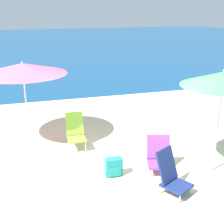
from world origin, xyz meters
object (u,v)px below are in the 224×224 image
(beach_chair_purple, at_px, (159,155))
(beach_chair_navy, at_px, (171,174))
(beach_umbrella_pink, at_px, (23,69))
(beach_chair_lime, at_px, (76,131))
(backpack_teal, at_px, (114,167))
(beach_umbrella_green, at_px, (223,79))

(beach_chair_purple, relative_size, beach_chair_navy, 0.89)
(beach_umbrella_pink, xyz_separation_m, beach_chair_purple, (2.47, -2.30, -1.50))
(beach_chair_purple, bearing_deg, beach_umbrella_pink, 154.72)
(beach_umbrella_pink, height_order, beach_chair_purple, beach_umbrella_pink)
(beach_umbrella_pink, bearing_deg, beach_chair_lime, -34.71)
(beach_chair_purple, xyz_separation_m, backpack_teal, (-0.95, 0.04, -0.14))
(beach_umbrella_green, height_order, beach_chair_navy, beach_umbrella_green)
(backpack_teal, bearing_deg, beach_chair_lime, 106.96)
(beach_umbrella_pink, height_order, backpack_teal, beach_umbrella_pink)
(beach_umbrella_green, height_order, beach_chair_purple, beach_umbrella_green)
(beach_umbrella_green, relative_size, beach_chair_purple, 2.98)
(beach_umbrella_pink, xyz_separation_m, beach_chair_navy, (2.34, -3.09, -1.47))
(beach_umbrella_green, distance_m, beach_umbrella_pink, 4.41)
(beach_umbrella_green, distance_m, beach_chair_lime, 3.46)
(beach_umbrella_green, bearing_deg, beach_chair_lime, 142.82)
(beach_umbrella_green, xyz_separation_m, backpack_teal, (-2.03, 0.36, -1.72))
(beach_chair_navy, bearing_deg, beach_chair_lime, 89.61)
(beach_umbrella_green, relative_size, beach_chair_lime, 2.50)
(beach_chair_lime, distance_m, backpack_teal, 1.61)
(beach_umbrella_green, distance_m, beach_chair_navy, 2.02)
(beach_chair_navy, relative_size, backpack_teal, 2.12)
(beach_umbrella_pink, distance_m, beach_chair_purple, 3.69)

